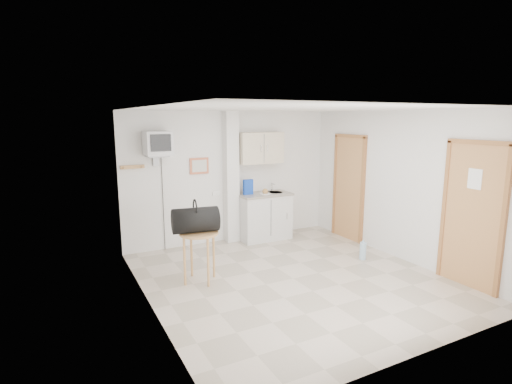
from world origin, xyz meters
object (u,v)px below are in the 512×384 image
crt_television (158,144)px  duffel_bag (195,220)px  water_bottle (363,251)px  round_table (199,240)px

crt_television → duffel_bag: size_ratio=3.08×
water_bottle → crt_television: bearing=147.7°
duffel_bag → round_table: bearing=-12.1°
round_table → water_bottle: size_ratio=2.25×
duffel_bag → crt_television: bearing=103.5°
crt_television → water_bottle: bearing=-32.3°
crt_television → round_table: 1.97m
duffel_bag → water_bottle: 2.95m
water_bottle → round_table: bearing=171.7°
crt_television → round_table: crt_television is taller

